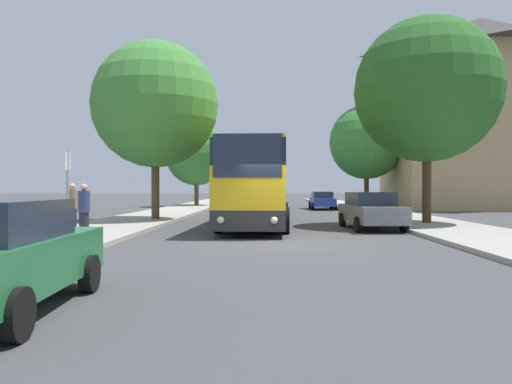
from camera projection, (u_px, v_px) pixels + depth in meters
The scene contains 16 objects.
ground_plane at pixel (279, 244), 15.21m from camera, with size 300.00×300.00×0.00m, color #424244.
sidewalk_left at pixel (52, 241), 15.37m from camera, with size 4.00×120.00×0.15m, color #A39E93.
sidewalk_right at pixel (511, 242), 15.04m from camera, with size 4.00×120.00×0.15m, color #A39E93.
building_right_background at pixel (481, 113), 41.70m from camera, with size 14.40×10.54×15.95m.
bus_front at pixel (257, 184), 22.11m from camera, with size 3.08×11.61×3.54m.
bus_middle at pixel (263, 187), 35.99m from camera, with size 3.10×11.16×3.40m.
parked_car_right_near at pixel (371, 210), 20.78m from camera, with size 2.21×4.77×1.54m.
parked_car_right_far at pixel (322, 200), 39.66m from camera, with size 1.94×4.35×1.43m.
bus_stop_sign at pixel (68, 183), 15.98m from camera, with size 0.08×0.45×2.79m.
pedestrian_waiting_near at pixel (84, 210), 17.58m from camera, with size 0.36×0.36×1.60m.
pedestrian_waiting_far at pixel (84, 211), 15.56m from camera, with size 0.36×0.36×1.70m.
pedestrian_walking_back at pixel (72, 207), 18.13m from camera, with size 0.36×0.36×1.74m.
tree_left_near at pixel (155, 105), 25.20m from camera, with size 6.38×6.38×8.97m.
tree_left_far at pixel (196, 154), 45.85m from camera, with size 5.72×5.72×7.52m.
tree_right_near at pixel (367, 142), 41.83m from camera, with size 6.23×6.23×8.54m.
tree_right_mid at pixel (427, 90), 22.55m from camera, with size 6.54×6.54×9.29m.
Camera 1 is at (-0.35, -15.21, 1.72)m, focal length 35.00 mm.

